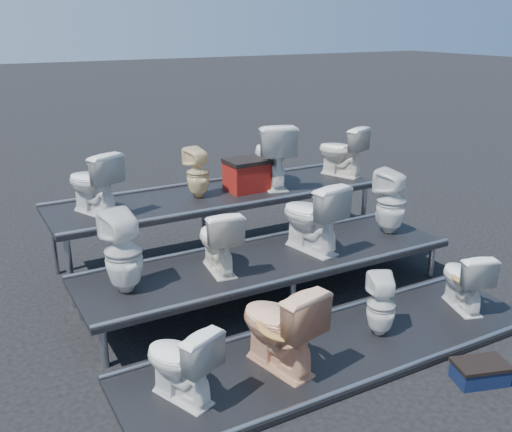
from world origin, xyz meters
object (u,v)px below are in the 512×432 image
toilet_1 (279,325)px  toilet_2 (381,305)px  toilet_4 (123,252)px  toilet_5 (218,240)px  toilet_7 (391,202)px  toilet_6 (311,216)px  toilet_9 (198,173)px  toilet_8 (93,183)px  toilet_10 (272,154)px  step_stool (480,374)px  red_crate (247,177)px  toilet_0 (180,361)px  toilet_3 (464,279)px  toilet_11 (341,151)px

toilet_1 → toilet_2: toilet_1 is taller
toilet_4 → toilet_5: (0.99, 0.00, -0.06)m
toilet_7 → toilet_6: bearing=-18.1°
toilet_4 → toilet_9: (1.34, 1.30, 0.31)m
toilet_4 → toilet_6: 2.15m
toilet_8 → toilet_10: 2.34m
toilet_1 → toilet_2: size_ratio=1.32×
toilet_7 → step_stool: 2.56m
toilet_4 → toilet_7: 3.32m
toilet_5 → red_crate: size_ratio=1.37×
toilet_6 → toilet_9: toilet_9 is taller
toilet_4 → toilet_0: bearing=83.1°
toilet_3 → toilet_4: bearing=-3.4°
toilet_0 → toilet_3: size_ratio=1.03×
toilet_7 → step_stool: toilet_7 is taller
toilet_7 → toilet_10: bearing=-72.8°
toilet_11 → toilet_6: bearing=22.1°
toilet_2 → toilet_6: (0.06, 1.30, 0.50)m
toilet_1 → toilet_10: 3.09m
toilet_1 → toilet_2: 1.15m
toilet_0 → toilet_9: 3.01m
toilet_4 → step_stool: bearing=128.1°
toilet_1 → toilet_9: bearing=-110.7°
toilet_3 → toilet_0: bearing=18.6°
toilet_0 → toilet_10: 3.63m
red_crate → toilet_10: bearing=2.3°
toilet_10 → toilet_2: bearing=99.4°
toilet_6 → red_crate: (-0.14, 1.27, 0.17)m
toilet_1 → toilet_10: (1.45, 2.60, 0.82)m
toilet_0 → toilet_2: toilet_0 is taller
toilet_7 → toilet_11: bearing=-117.0°
toilet_8 → toilet_0: bearing=66.3°
toilet_6 → step_stool: bearing=86.1°
toilet_2 → toilet_4: size_ratio=0.77×
toilet_6 → toilet_11: toilet_11 is taller
toilet_5 → toilet_1: bearing=95.4°
toilet_9 → toilet_11: (2.18, 0.00, 0.04)m
toilet_3 → red_crate: 2.92m
toilet_10 → toilet_11: bearing=-163.7°
toilet_1 → toilet_8: bearing=-83.3°
toilet_3 → toilet_9: size_ratio=1.06×
toilet_3 → toilet_6: size_ratio=0.81×
toilet_6 → toilet_10: bearing=-110.8°
toilet_6 → step_stool: toilet_6 is taller
toilet_6 → red_crate: bearing=-93.4°
toilet_1 → toilet_5: 1.34m
toilet_10 → step_stool: (-0.01, -3.56, -1.21)m
toilet_4 → toilet_10: size_ratio=0.95×
toilet_4 → toilet_7: bearing=171.6°
red_crate → step_stool: red_crate is taller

